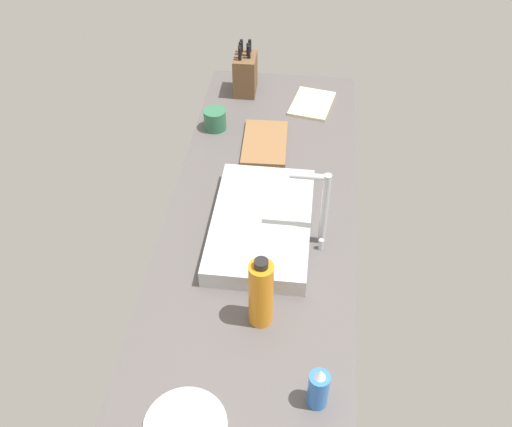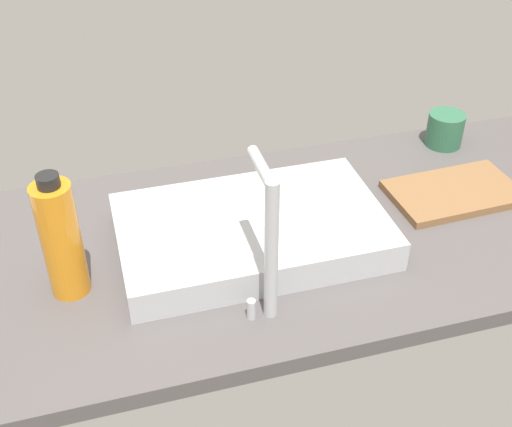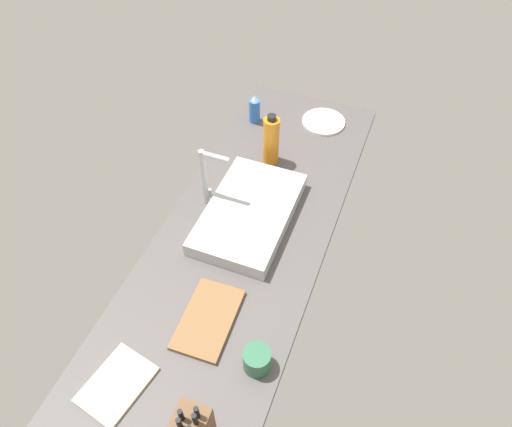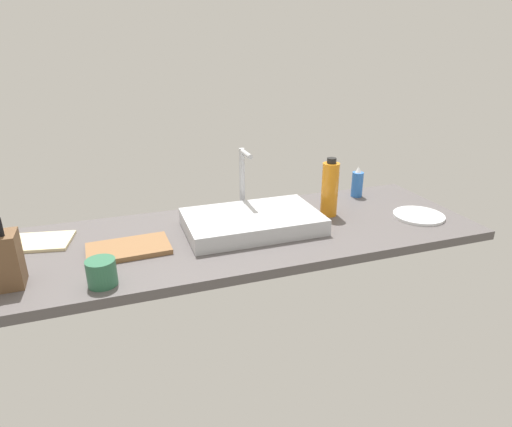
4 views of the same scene
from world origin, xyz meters
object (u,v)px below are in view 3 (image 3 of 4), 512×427
at_px(soap_bottle, 255,110).
at_px(dinner_plate, 324,122).
at_px(faucet, 207,174).
at_px(dish_towel, 117,384).
at_px(cutting_board, 208,319).
at_px(sink_basin, 249,213).
at_px(coffee_mug, 257,360).
at_px(water_bottle, 271,140).

xyz_separation_m(soap_bottle, dinner_plate, (0.11, -0.32, -0.06)).
bearing_deg(faucet, dish_towel, -175.96).
xyz_separation_m(soap_bottle, dish_towel, (-1.39, -0.08, -0.06)).
height_order(faucet, dinner_plate, faucet).
relative_size(faucet, dinner_plate, 1.33).
bearing_deg(dish_towel, cutting_board, -29.11).
distance_m(soap_bottle, dinner_plate, 0.35).
relative_size(cutting_board, dish_towel, 1.29).
height_order(sink_basin, cutting_board, sink_basin).
bearing_deg(coffee_mug, water_bottle, 17.41).
bearing_deg(cutting_board, dinner_plate, -3.49).
xyz_separation_m(faucet, dinner_plate, (0.69, -0.30, -0.16)).
bearing_deg(water_bottle, coffee_mug, -162.59).
height_order(cutting_board, coffee_mug, coffee_mug).
bearing_deg(coffee_mug, sink_basin, 23.98).
relative_size(water_bottle, dish_towel, 1.13).
relative_size(water_bottle, coffee_mug, 2.80).
bearing_deg(coffee_mug, cutting_board, 67.23).
xyz_separation_m(sink_basin, coffee_mug, (-0.57, -0.25, 0.01)).
xyz_separation_m(sink_basin, dish_towel, (-0.79, 0.13, -0.03)).
distance_m(sink_basin, faucet, 0.23).
distance_m(water_bottle, dish_towel, 1.15).
relative_size(sink_basin, dish_towel, 2.37).
distance_m(sink_basin, dish_towel, 0.80).
xyz_separation_m(water_bottle, coffee_mug, (-0.93, -0.29, -0.08)).
xyz_separation_m(faucet, cutting_board, (-0.50, -0.23, -0.15)).
height_order(faucet, dish_towel, faucet).
bearing_deg(coffee_mug, dinner_plate, 6.27).
bearing_deg(faucet, sink_basin, -97.17).
xyz_separation_m(soap_bottle, coffee_mug, (-1.17, -0.46, -0.02)).
distance_m(sink_basin, water_bottle, 0.37).
bearing_deg(cutting_board, faucet, 24.40).
height_order(sink_basin, dinner_plate, sink_basin).
relative_size(sink_basin, faucet, 1.87).
height_order(sink_basin, soap_bottle, soap_bottle).
bearing_deg(dinner_plate, soap_bottle, 108.50).
bearing_deg(dinner_plate, coffee_mug, -173.73).
relative_size(sink_basin, coffee_mug, 5.88).
height_order(dinner_plate, dish_towel, same).
bearing_deg(dish_towel, water_bottle, -4.66).
relative_size(soap_bottle, water_bottle, 0.59).
height_order(water_bottle, coffee_mug, water_bottle).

